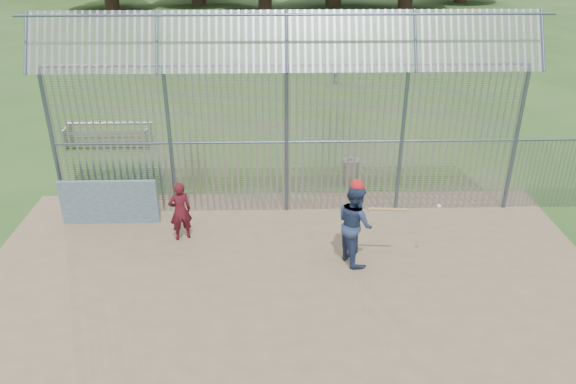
{
  "coord_description": "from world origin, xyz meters",
  "views": [
    {
      "loc": [
        -0.3,
        -10.07,
        7.29
      ],
      "look_at": [
        0.0,
        2.0,
        1.3
      ],
      "focal_mm": 35.0,
      "sensor_mm": 36.0,
      "label": 1
    }
  ],
  "objects_px": {
    "batter": "(355,224)",
    "bleacher": "(108,134)",
    "dugout_wall": "(109,202)",
    "onlooker": "(180,211)",
    "trash_can": "(350,171)"
  },
  "relations": [
    {
      "from": "dugout_wall",
      "to": "onlooker",
      "type": "relative_size",
      "value": 1.62
    },
    {
      "from": "dugout_wall",
      "to": "batter",
      "type": "height_order",
      "value": "batter"
    },
    {
      "from": "onlooker",
      "to": "batter",
      "type": "bearing_deg",
      "value": 141.24
    },
    {
      "from": "batter",
      "to": "bleacher",
      "type": "relative_size",
      "value": 0.65
    },
    {
      "from": "batter",
      "to": "dugout_wall",
      "type": "bearing_deg",
      "value": 51.21
    },
    {
      "from": "batter",
      "to": "onlooker",
      "type": "xyz_separation_m",
      "value": [
        -4.13,
        1.09,
        -0.2
      ]
    },
    {
      "from": "trash_can",
      "to": "bleacher",
      "type": "relative_size",
      "value": 0.27
    },
    {
      "from": "batter",
      "to": "bleacher",
      "type": "bearing_deg",
      "value": 24.22
    },
    {
      "from": "onlooker",
      "to": "trash_can",
      "type": "bearing_deg",
      "value": -169.13
    },
    {
      "from": "batter",
      "to": "onlooker",
      "type": "height_order",
      "value": "batter"
    },
    {
      "from": "dugout_wall",
      "to": "batter",
      "type": "distance_m",
      "value": 6.4
    },
    {
      "from": "bleacher",
      "to": "trash_can",
      "type": "bearing_deg",
      "value": -21.72
    },
    {
      "from": "batter",
      "to": "onlooker",
      "type": "distance_m",
      "value": 4.28
    },
    {
      "from": "dugout_wall",
      "to": "bleacher",
      "type": "height_order",
      "value": "dugout_wall"
    },
    {
      "from": "onlooker",
      "to": "trash_can",
      "type": "xyz_separation_m",
      "value": [
        4.59,
        3.2,
        -0.41
      ]
    }
  ]
}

